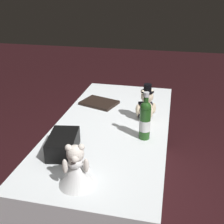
{
  "coord_description": "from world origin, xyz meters",
  "views": [
    {
      "loc": [
        -1.79,
        -0.4,
        1.65
      ],
      "look_at": [
        0.0,
        0.0,
        0.81
      ],
      "focal_mm": 44.39,
      "sensor_mm": 36.0,
      "label": 1
    }
  ],
  "objects_px": {
    "guestbook": "(99,103)",
    "champagne_bottle": "(145,120)",
    "gift_case_black": "(63,144)",
    "teddy_bear_groom": "(146,106)",
    "signing_pen": "(143,92)",
    "teddy_bear_bride": "(76,166)"
  },
  "relations": [
    {
      "from": "guestbook",
      "to": "champagne_bottle",
      "type": "bearing_deg",
      "value": -120.36
    },
    {
      "from": "gift_case_black",
      "to": "teddy_bear_groom",
      "type": "bearing_deg",
      "value": -38.29
    },
    {
      "from": "signing_pen",
      "to": "guestbook",
      "type": "distance_m",
      "value": 0.5
    },
    {
      "from": "guestbook",
      "to": "teddy_bear_groom",
      "type": "bearing_deg",
      "value": -99.52
    },
    {
      "from": "teddy_bear_groom",
      "to": "guestbook",
      "type": "distance_m",
      "value": 0.49
    },
    {
      "from": "teddy_bear_groom",
      "to": "signing_pen",
      "type": "xyz_separation_m",
      "value": [
        0.58,
        0.08,
        -0.11
      ]
    },
    {
      "from": "signing_pen",
      "to": "gift_case_black",
      "type": "bearing_deg",
      "value": 162.49
    },
    {
      "from": "champagne_bottle",
      "to": "guestbook",
      "type": "distance_m",
      "value": 0.68
    },
    {
      "from": "guestbook",
      "to": "teddy_bear_bride",
      "type": "bearing_deg",
      "value": -153.53
    },
    {
      "from": "teddy_bear_groom",
      "to": "signing_pen",
      "type": "relative_size",
      "value": 1.91
    },
    {
      "from": "signing_pen",
      "to": "gift_case_black",
      "type": "distance_m",
      "value": 1.2
    },
    {
      "from": "teddy_bear_bride",
      "to": "teddy_bear_groom",
      "type": "bearing_deg",
      "value": -18.14
    },
    {
      "from": "champagne_bottle",
      "to": "teddy_bear_groom",
      "type": "bearing_deg",
      "value": 4.44
    },
    {
      "from": "teddy_bear_bride",
      "to": "gift_case_black",
      "type": "xyz_separation_m",
      "value": [
        0.26,
        0.18,
        -0.05
      ]
    },
    {
      "from": "teddy_bear_bride",
      "to": "gift_case_black",
      "type": "bearing_deg",
      "value": 34.39
    },
    {
      "from": "teddy_bear_groom",
      "to": "champagne_bottle",
      "type": "bearing_deg",
      "value": -175.56
    },
    {
      "from": "teddy_bear_bride",
      "to": "champagne_bottle",
      "type": "bearing_deg",
      "value": -28.3
    },
    {
      "from": "teddy_bear_groom",
      "to": "guestbook",
      "type": "xyz_separation_m",
      "value": [
        0.22,
        0.43,
        -0.1
      ]
    },
    {
      "from": "gift_case_black",
      "to": "teddy_bear_bride",
      "type": "bearing_deg",
      "value": -145.61
    },
    {
      "from": "gift_case_black",
      "to": "guestbook",
      "type": "height_order",
      "value": "gift_case_black"
    },
    {
      "from": "guestbook",
      "to": "signing_pen",
      "type": "bearing_deg",
      "value": -25.78
    },
    {
      "from": "gift_case_black",
      "to": "guestbook",
      "type": "bearing_deg",
      "value": -1.28
    }
  ]
}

